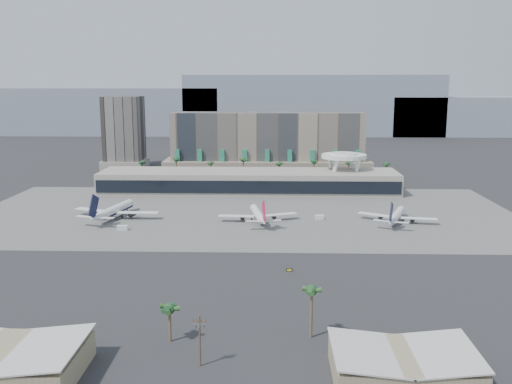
{
  "coord_description": "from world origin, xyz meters",
  "views": [
    {
      "loc": [
        14.03,
        -213.07,
        62.36
      ],
      "look_at": [
        6.31,
        40.0,
        13.28
      ],
      "focal_mm": 40.0,
      "sensor_mm": 36.0,
      "label": 1
    }
  ],
  "objects_px": {
    "airliner_left": "(114,210)",
    "taxiway_sign": "(289,270)",
    "service_vehicle_b": "(320,217)",
    "utility_pole": "(200,336)",
    "airliner_right": "(396,216)",
    "service_vehicle_a": "(122,228)",
    "airliner_centre": "(258,214)"
  },
  "relations": [
    {
      "from": "utility_pole",
      "to": "service_vehicle_a",
      "type": "relative_size",
      "value": 2.81
    },
    {
      "from": "airliner_centre",
      "to": "taxiway_sign",
      "type": "height_order",
      "value": "airliner_centre"
    },
    {
      "from": "utility_pole",
      "to": "service_vehicle_a",
      "type": "height_order",
      "value": "utility_pole"
    },
    {
      "from": "airliner_left",
      "to": "service_vehicle_a",
      "type": "distance_m",
      "value": 23.69
    },
    {
      "from": "airliner_centre",
      "to": "service_vehicle_a",
      "type": "bearing_deg",
      "value": -173.33
    },
    {
      "from": "taxiway_sign",
      "to": "utility_pole",
      "type": "bearing_deg",
      "value": -115.44
    },
    {
      "from": "airliner_left",
      "to": "service_vehicle_a",
      "type": "relative_size",
      "value": 10.05
    },
    {
      "from": "airliner_left",
      "to": "service_vehicle_b",
      "type": "height_order",
      "value": "airliner_left"
    },
    {
      "from": "service_vehicle_b",
      "to": "service_vehicle_a",
      "type": "bearing_deg",
      "value": -175.11
    },
    {
      "from": "airliner_centre",
      "to": "service_vehicle_b",
      "type": "xyz_separation_m",
      "value": [
        28.22,
        5.23,
        -2.32
      ]
    },
    {
      "from": "airliner_right",
      "to": "service_vehicle_a",
      "type": "bearing_deg",
      "value": -150.87
    },
    {
      "from": "airliner_right",
      "to": "taxiway_sign",
      "type": "bearing_deg",
      "value": -105.05
    },
    {
      "from": "service_vehicle_a",
      "to": "taxiway_sign",
      "type": "relative_size",
      "value": 1.95
    },
    {
      "from": "utility_pole",
      "to": "airliner_right",
      "type": "bearing_deg",
      "value": 61.9
    },
    {
      "from": "service_vehicle_b",
      "to": "taxiway_sign",
      "type": "height_order",
      "value": "service_vehicle_b"
    },
    {
      "from": "utility_pole",
      "to": "service_vehicle_a",
      "type": "xyz_separation_m",
      "value": [
        -48.26,
        116.9,
        -6.1
      ]
    },
    {
      "from": "airliner_left",
      "to": "taxiway_sign",
      "type": "relative_size",
      "value": 19.57
    },
    {
      "from": "service_vehicle_a",
      "to": "airliner_left",
      "type": "bearing_deg",
      "value": 104.29
    },
    {
      "from": "airliner_left",
      "to": "taxiway_sign",
      "type": "bearing_deg",
      "value": -30.73
    },
    {
      "from": "airliner_right",
      "to": "service_vehicle_b",
      "type": "xyz_separation_m",
      "value": [
        -34.02,
        5.45,
        -2.24
      ]
    },
    {
      "from": "utility_pole",
      "to": "airliner_left",
      "type": "relative_size",
      "value": 0.28
    },
    {
      "from": "airliner_centre",
      "to": "airliner_right",
      "type": "xyz_separation_m",
      "value": [
        62.24,
        -0.22,
        -0.08
      ]
    },
    {
      "from": "utility_pole",
      "to": "service_vehicle_b",
      "type": "height_order",
      "value": "utility_pole"
    },
    {
      "from": "airliner_left",
      "to": "service_vehicle_b",
      "type": "distance_m",
      "value": 95.24
    },
    {
      "from": "service_vehicle_a",
      "to": "service_vehicle_b",
      "type": "xyz_separation_m",
      "value": [
        85.87,
        22.67,
        -0.09
      ]
    },
    {
      "from": "utility_pole",
      "to": "airliner_centre",
      "type": "distance_m",
      "value": 134.73
    },
    {
      "from": "utility_pole",
      "to": "taxiway_sign",
      "type": "relative_size",
      "value": 5.46
    },
    {
      "from": "utility_pole",
      "to": "airliner_left",
      "type": "xyz_separation_m",
      "value": [
        -57.58,
        138.5,
        -3.35
      ]
    },
    {
      "from": "service_vehicle_a",
      "to": "taxiway_sign",
      "type": "height_order",
      "value": "service_vehicle_a"
    },
    {
      "from": "service_vehicle_b",
      "to": "taxiway_sign",
      "type": "bearing_deg",
      "value": -112.06
    },
    {
      "from": "airliner_left",
      "to": "service_vehicle_b",
      "type": "xyz_separation_m",
      "value": [
        95.19,
        1.07,
        -2.83
      ]
    },
    {
      "from": "airliner_left",
      "to": "airliner_centre",
      "type": "relative_size",
      "value": 1.15
    }
  ]
}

